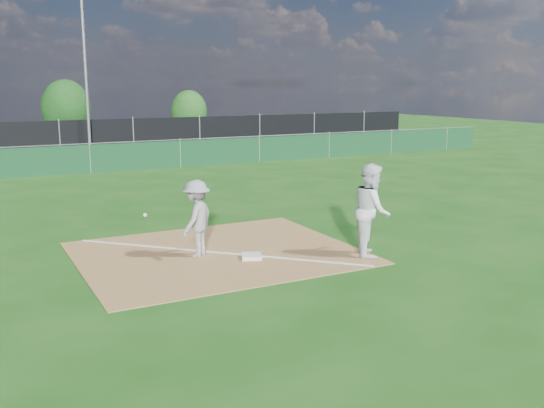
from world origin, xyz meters
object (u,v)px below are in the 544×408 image
at_px(first_base, 252,256).
at_px(tree_right, 189,111).
at_px(car_mid, 57,136).
at_px(play_at_first, 197,218).
at_px(light_pole, 86,78).
at_px(tree_mid, 66,107).
at_px(runner, 372,210).
at_px(car_right, 137,133).

xyz_separation_m(first_base, tree_right, (10.65, 33.19, 1.61)).
bearing_deg(car_mid, play_at_first, -160.20).
bearing_deg(light_pole, tree_right, 48.08).
bearing_deg(play_at_first, car_mid, 88.08).
distance_m(light_pole, tree_mid, 11.89).
bearing_deg(play_at_first, runner, -25.38).
bearing_deg(light_pole, car_mid, 106.22).
bearing_deg(play_at_first, light_pole, 84.79).
relative_size(runner, car_mid, 0.50).
distance_m(runner, car_right, 27.43).
bearing_deg(light_pole, tree_mid, 86.46).
bearing_deg(first_base, car_right, 79.93).
xyz_separation_m(play_at_first, runner, (3.45, -1.64, 0.16)).
relative_size(light_pole, car_mid, 1.96).
relative_size(play_at_first, tree_right, 0.55).
distance_m(light_pole, tree_right, 14.61).
bearing_deg(first_base, car_mid, 90.22).
relative_size(light_pole, car_right, 1.74).
bearing_deg(play_at_first, tree_mid, 85.37).
height_order(runner, tree_mid, tree_mid).
distance_m(runner, tree_right, 35.06).
distance_m(play_at_first, tree_mid, 33.57).
height_order(play_at_first, runner, runner).
bearing_deg(runner, tree_right, 16.84).
relative_size(light_pole, first_base, 19.29).
bearing_deg(car_right, tree_mid, 0.57).
height_order(first_base, car_mid, car_mid).
relative_size(first_base, tree_right, 0.13).
xyz_separation_m(car_mid, tree_right, (10.76, 6.86, 0.99)).
xyz_separation_m(light_pole, car_right, (3.67, 3.98, -3.32)).
xyz_separation_m(light_pole, play_at_first, (-1.98, -21.73, -3.14)).
xyz_separation_m(runner, tree_right, (8.16, 34.09, 0.65)).
relative_size(light_pole, play_at_first, 4.45).
bearing_deg(tree_right, car_mid, -147.46).
distance_m(first_base, play_at_first, 1.45).
xyz_separation_m(light_pole, tree_right, (9.63, 10.73, -2.33)).
height_order(car_mid, tree_right, tree_right).
height_order(play_at_first, tree_right, tree_right).
bearing_deg(car_right, light_pole, 116.94).
bearing_deg(tree_right, play_at_first, -109.69).
distance_m(runner, car_mid, 27.36).
distance_m(first_base, car_right, 26.86).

